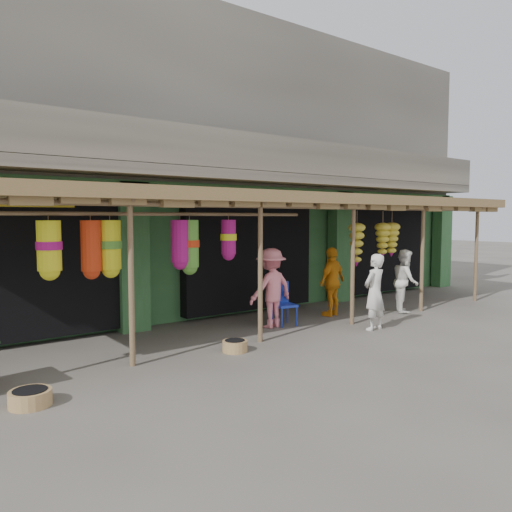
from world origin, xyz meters
TOP-DOWN VIEW (x-y plane):
  - ground at (0.00, 0.00)m, footprint 80.00×80.00m
  - building at (-0.00, 4.87)m, footprint 16.40×6.80m
  - awning at (-0.15, 0.79)m, footprint 14.00×2.70m
  - blue_chair at (-0.21, 0.68)m, footprint 0.49×0.50m
  - basket_mid at (-5.67, -1.00)m, footprint 0.55×0.55m
  - basket_right at (-2.27, -0.49)m, footprint 0.53×0.53m
  - person_front at (0.96, -0.83)m, footprint 0.61×0.43m
  - person_right at (3.10, -0.02)m, footprint 0.93×0.93m
  - person_vendor at (1.34, 0.72)m, footprint 1.01×0.59m
  - person_shopper at (-0.57, 0.63)m, footprint 1.11×0.68m

SIDE VIEW (x-z plane):
  - ground at x=0.00m, z-range 0.00..0.00m
  - basket_right at x=-2.27m, z-range 0.00..0.19m
  - basket_mid at x=-5.67m, z-range 0.00..0.20m
  - blue_chair at x=-0.21m, z-range 0.05..0.96m
  - person_right at x=3.10m, z-range 0.00..1.53m
  - person_front at x=0.96m, z-range 0.00..1.56m
  - person_vendor at x=1.34m, z-range 0.00..1.61m
  - person_shopper at x=-0.57m, z-range 0.00..1.66m
  - awning at x=-0.15m, z-range 1.17..3.96m
  - building at x=0.00m, z-range -0.13..6.87m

